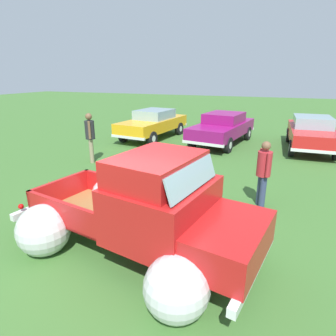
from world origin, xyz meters
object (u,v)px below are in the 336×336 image
Objects in this scene: show_car_0 at (153,123)px; lane_cone_0 at (50,193)px; vintage_pickup_truck at (150,218)px; spectator_1 at (90,135)px; spectator_0 at (264,170)px; show_car_2 at (311,132)px; show_car_1 at (223,127)px.

show_car_0 reaches higher than lane_cone_0.
vintage_pickup_truck reaches higher than spectator_1.
spectator_1 is (-4.46, 4.47, 0.29)m from vintage_pickup_truck.
spectator_0 is at bearing 49.31° from show_car_0.
lane_cone_0 is (-4.94, -1.83, -0.63)m from spectator_0.
show_car_2 is 10.68m from lane_cone_0.
spectator_1 is at bearing -30.15° from show_car_1.
show_car_0 is 8.56m from spectator_0.
spectator_0 is 5.31m from lane_cone_0.
vintage_pickup_truck is at bearing 30.84° from show_car_0.
spectator_0 reaches higher than show_car_2.
spectator_1 is at bearing -39.53° from spectator_0.
spectator_0 reaches higher than show_car_1.
vintage_pickup_truck is 10.03m from show_car_2.
show_car_0 is 4.75m from spectator_1.
show_car_2 is 6.84× the size of lane_cone_0.
spectator_1 is at bearing 109.48° from lane_cone_0.
lane_cone_0 is (0.82, -8.17, -0.47)m from show_car_0.
lane_cone_0 is at bearing 75.67° from spectator_1.
show_car_1 and show_car_2 have the same top height.
spectator_1 is at bearing 145.33° from vintage_pickup_truck.
spectator_0 is at bearing 20.34° from lane_cone_0.
show_car_1 is at bearing 71.61° from lane_cone_0.
spectator_1 reaches higher than show_car_0.
show_car_1 is at bearing 103.60° from vintage_pickup_truck.
spectator_0 is at bearing 28.66° from show_car_1.
vintage_pickup_truck is at bearing -17.65° from lane_cone_0.
lane_cone_0 is at bearing -8.93° from show_car_1.
show_car_2 reaches higher than lane_cone_0.
show_car_1 is 2.60× the size of spectator_1.
spectator_1 is at bearing 2.19° from show_car_0.
spectator_0 is 6.37m from spectator_1.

